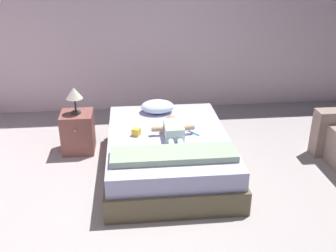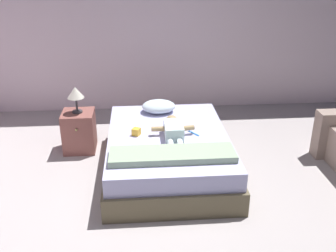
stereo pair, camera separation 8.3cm
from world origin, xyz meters
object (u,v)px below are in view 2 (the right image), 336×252
object	(u,v)px
toothbrush	(193,133)
nightstand	(79,131)
toy_block	(136,132)
baby	(173,130)
pillow	(159,106)
lamp	(75,94)
bed	(168,153)

from	to	relation	value
toothbrush	nightstand	distance (m)	1.47
toy_block	nightstand	bearing A→B (deg)	140.70
nightstand	baby	bearing A→B (deg)	-29.47
pillow	nightstand	xyz separation A→B (m)	(-0.99, -0.08, -0.27)
toy_block	pillow	bearing A→B (deg)	66.73
baby	lamp	world-z (taller)	lamp
nightstand	lamp	xyz separation A→B (m)	(0.00, 0.00, 0.49)
pillow	toy_block	bearing A→B (deg)	-113.27
nightstand	toy_block	world-z (taller)	toy_block
pillow	baby	distance (m)	0.71
toy_block	baby	bearing A→B (deg)	-6.50
pillow	toy_block	size ratio (longest dim) A/B	3.88
pillow	baby	size ratio (longest dim) A/B	0.64
pillow	lamp	xyz separation A→B (m)	(-0.99, -0.08, 0.22)
lamp	toy_block	bearing A→B (deg)	-39.30
pillow	lamp	world-z (taller)	lamp
pillow	nightstand	distance (m)	1.03
nightstand	lamp	size ratio (longest dim) A/B	1.54
baby	toy_block	bearing A→B (deg)	173.50
pillow	bed	bearing A→B (deg)	-84.54
baby	lamp	bearing A→B (deg)	150.53
bed	toy_block	bearing A→B (deg)	177.94
baby	lamp	xyz separation A→B (m)	(-1.10, 0.62, 0.22)
pillow	baby	xyz separation A→B (m)	(0.12, -0.70, -0.00)
toothbrush	lamp	xyz separation A→B (m)	(-1.33, 0.59, 0.29)
toothbrush	lamp	size ratio (longest dim) A/B	0.46
baby	bed	bearing A→B (deg)	147.64
toothbrush	nightstand	world-z (taller)	nightstand
lamp	toy_block	distance (m)	0.95
bed	toy_block	xyz separation A→B (m)	(-0.35, 0.01, 0.27)
pillow	toothbrush	bearing A→B (deg)	-62.87
toothbrush	toy_block	size ratio (longest dim) A/B	1.40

